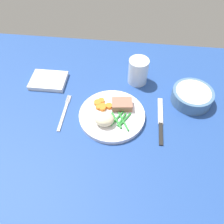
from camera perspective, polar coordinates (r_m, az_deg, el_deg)
dining_table at (r=83.21cm, az=-2.38°, el=-0.73°), size 120.00×90.00×2.00cm
dinner_plate at (r=80.74cm, az=-0.00°, el=-0.81°), size 23.05×23.05×1.60cm
meat_portion at (r=81.29cm, az=2.48°, el=1.90°), size 7.71×5.90×2.61cm
mashed_potatoes at (r=76.19cm, az=-1.91°, el=-1.79°), size 6.60×5.42×3.98cm
carrot_slices at (r=81.99cm, az=-2.51°, el=1.69°), size 6.68×5.90×1.28cm
green_beans at (r=78.13cm, az=2.16°, el=-1.92°), size 7.03×8.78×0.74cm
fork at (r=84.05cm, az=-11.74°, el=-0.13°), size 1.44×16.60×0.40cm
knife at (r=81.59cm, az=11.91°, el=-2.29°), size 1.70×20.50×0.64cm
water_glass at (r=91.54cm, az=6.43°, el=9.64°), size 7.66×7.66×10.23cm
salad_bowl at (r=89.16cm, az=19.21°, el=3.84°), size 14.73×14.73×4.94cm
napkin at (r=96.20cm, az=-15.43°, el=7.52°), size 13.91×10.89×1.72cm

